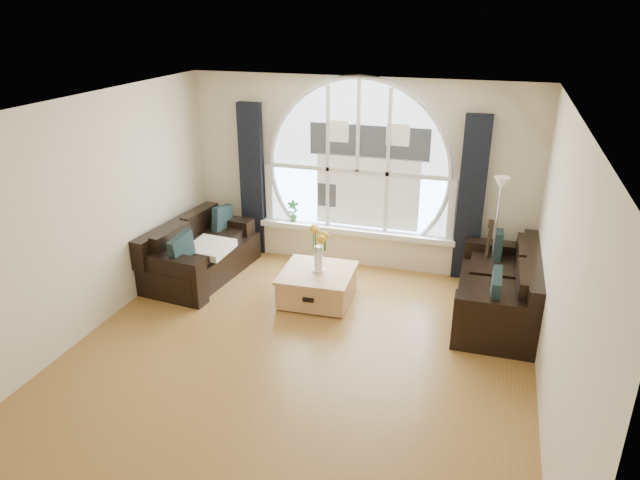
{
  "coord_description": "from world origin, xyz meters",
  "views": [
    {
      "loc": [
        1.82,
        -5.01,
        3.59
      ],
      "look_at": [
        0.0,
        0.9,
        1.05
      ],
      "focal_mm": 32.28,
      "sensor_mm": 36.0,
      "label": 1
    }
  ],
  "objects_px": {
    "floor_lamp": "(495,237)",
    "guitar": "(487,255)",
    "vase_flowers": "(318,243)",
    "potted_plant": "(293,211)",
    "sofa_right": "(499,287)",
    "sofa_left": "(202,249)",
    "coffee_chest": "(317,284)"
  },
  "relations": [
    {
      "from": "floor_lamp",
      "to": "guitar",
      "type": "height_order",
      "value": "floor_lamp"
    },
    {
      "from": "vase_flowers",
      "to": "potted_plant",
      "type": "height_order",
      "value": "vase_flowers"
    },
    {
      "from": "floor_lamp",
      "to": "sofa_right",
      "type": "bearing_deg",
      "value": -80.96
    },
    {
      "from": "sofa_left",
      "to": "sofa_right",
      "type": "relative_size",
      "value": 0.94
    },
    {
      "from": "sofa_left",
      "to": "vase_flowers",
      "type": "xyz_separation_m",
      "value": [
        1.79,
        -0.22,
        0.4
      ]
    },
    {
      "from": "sofa_right",
      "to": "sofa_left",
      "type": "bearing_deg",
      "value": 179.9
    },
    {
      "from": "vase_flowers",
      "to": "potted_plant",
      "type": "xyz_separation_m",
      "value": [
        -0.8,
        1.27,
        -0.08
      ]
    },
    {
      "from": "vase_flowers",
      "to": "floor_lamp",
      "type": "relative_size",
      "value": 0.44
    },
    {
      "from": "coffee_chest",
      "to": "guitar",
      "type": "bearing_deg",
      "value": 20.94
    },
    {
      "from": "sofa_left",
      "to": "floor_lamp",
      "type": "relative_size",
      "value": 1.11
    },
    {
      "from": "sofa_left",
      "to": "floor_lamp",
      "type": "distance_m",
      "value": 3.99
    },
    {
      "from": "sofa_left",
      "to": "coffee_chest",
      "type": "relative_size",
      "value": 1.96
    },
    {
      "from": "guitar",
      "to": "vase_flowers",
      "type": "bearing_deg",
      "value": -139.91
    },
    {
      "from": "floor_lamp",
      "to": "potted_plant",
      "type": "bearing_deg",
      "value": 172.46
    },
    {
      "from": "sofa_left",
      "to": "vase_flowers",
      "type": "bearing_deg",
      "value": -0.8
    },
    {
      "from": "floor_lamp",
      "to": "guitar",
      "type": "relative_size",
      "value": 1.51
    },
    {
      "from": "sofa_left",
      "to": "floor_lamp",
      "type": "xyz_separation_m",
      "value": [
        3.92,
        0.67,
        0.4
      ]
    },
    {
      "from": "sofa_right",
      "to": "coffee_chest",
      "type": "height_order",
      "value": "sofa_right"
    },
    {
      "from": "guitar",
      "to": "sofa_left",
      "type": "bearing_deg",
      "value": -153.48
    },
    {
      "from": "potted_plant",
      "to": "guitar",
      "type": "bearing_deg",
      "value": -7.53
    },
    {
      "from": "coffee_chest",
      "to": "vase_flowers",
      "type": "xyz_separation_m",
      "value": [
        0.01,
        0.0,
        0.57
      ]
    },
    {
      "from": "sofa_left",
      "to": "potted_plant",
      "type": "distance_m",
      "value": 1.49
    },
    {
      "from": "coffee_chest",
      "to": "floor_lamp",
      "type": "distance_m",
      "value": 2.39
    },
    {
      "from": "sofa_right",
      "to": "potted_plant",
      "type": "height_order",
      "value": "potted_plant"
    },
    {
      "from": "vase_flowers",
      "to": "potted_plant",
      "type": "bearing_deg",
      "value": 121.99
    },
    {
      "from": "sofa_left",
      "to": "vase_flowers",
      "type": "height_order",
      "value": "vase_flowers"
    },
    {
      "from": "sofa_left",
      "to": "guitar",
      "type": "height_order",
      "value": "guitar"
    },
    {
      "from": "coffee_chest",
      "to": "potted_plant",
      "type": "xyz_separation_m",
      "value": [
        -0.78,
        1.28,
        0.49
      ]
    },
    {
      "from": "floor_lamp",
      "to": "potted_plant",
      "type": "xyz_separation_m",
      "value": [
        -2.92,
        0.39,
        -0.08
      ]
    },
    {
      "from": "sofa_right",
      "to": "coffee_chest",
      "type": "xyz_separation_m",
      "value": [
        -2.24,
        -0.24,
        -0.18
      ]
    },
    {
      "from": "sofa_right",
      "to": "floor_lamp",
      "type": "xyz_separation_m",
      "value": [
        -0.1,
        0.65,
        0.4
      ]
    },
    {
      "from": "sofa_right",
      "to": "coffee_chest",
      "type": "bearing_deg",
      "value": -174.27
    }
  ]
}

